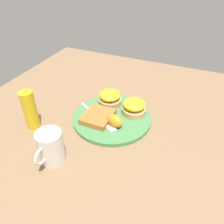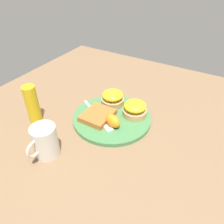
{
  "view_description": "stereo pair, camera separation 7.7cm",
  "coord_description": "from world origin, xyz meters",
  "px_view_note": "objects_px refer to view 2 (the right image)",
  "views": [
    {
      "loc": [
        0.56,
        0.24,
        0.49
      ],
      "look_at": [
        0.0,
        0.0,
        0.03
      ],
      "focal_mm": 35.0,
      "sensor_mm": 36.0,
      "label": 1
    },
    {
      "loc": [
        0.53,
        0.31,
        0.49
      ],
      "look_at": [
        0.0,
        0.0,
        0.03
      ],
      "focal_mm": 35.0,
      "sensor_mm": 36.0,
      "label": 2
    }
  ],
  "objects_px": {
    "hashbrown_patty": "(98,115)",
    "orange_wedge": "(113,121)",
    "sandwich_benedict_left": "(135,109)",
    "cup": "(45,141)",
    "fork": "(99,117)",
    "sandwich_benedict_right": "(113,98)",
    "condiment_bottle": "(32,104)"
  },
  "relations": [
    {
      "from": "sandwich_benedict_right",
      "to": "condiment_bottle",
      "type": "xyz_separation_m",
      "value": [
        0.21,
        -0.2,
        0.03
      ]
    },
    {
      "from": "sandwich_benedict_left",
      "to": "cup",
      "type": "height_order",
      "value": "cup"
    },
    {
      "from": "orange_wedge",
      "to": "cup",
      "type": "distance_m",
      "value": 0.23
    },
    {
      "from": "sandwich_benedict_left",
      "to": "sandwich_benedict_right",
      "type": "relative_size",
      "value": 1.0
    },
    {
      "from": "hashbrown_patty",
      "to": "fork",
      "type": "height_order",
      "value": "hashbrown_patty"
    },
    {
      "from": "hashbrown_patty",
      "to": "fork",
      "type": "bearing_deg",
      "value": 158.34
    },
    {
      "from": "hashbrown_patty",
      "to": "fork",
      "type": "xyz_separation_m",
      "value": [
        -0.0,
        0.0,
        -0.01
      ]
    },
    {
      "from": "fork",
      "to": "condiment_bottle",
      "type": "bearing_deg",
      "value": -60.19
    },
    {
      "from": "fork",
      "to": "sandwich_benedict_left",
      "type": "bearing_deg",
      "value": 126.85
    },
    {
      "from": "sandwich_benedict_right",
      "to": "fork",
      "type": "bearing_deg",
      "value": 0.34
    },
    {
      "from": "sandwich_benedict_right",
      "to": "hashbrown_patty",
      "type": "bearing_deg",
      "value": -0.6
    },
    {
      "from": "hashbrown_patty",
      "to": "orange_wedge",
      "type": "height_order",
      "value": "orange_wedge"
    },
    {
      "from": "fork",
      "to": "cup",
      "type": "height_order",
      "value": "cup"
    },
    {
      "from": "cup",
      "to": "hashbrown_patty",
      "type": "bearing_deg",
      "value": 168.0
    },
    {
      "from": "orange_wedge",
      "to": "hashbrown_patty",
      "type": "bearing_deg",
      "value": -100.08
    },
    {
      "from": "sandwich_benedict_right",
      "to": "hashbrown_patty",
      "type": "height_order",
      "value": "sandwich_benedict_right"
    },
    {
      "from": "fork",
      "to": "hashbrown_patty",
      "type": "bearing_deg",
      "value": -21.66
    },
    {
      "from": "orange_wedge",
      "to": "cup",
      "type": "xyz_separation_m",
      "value": [
        0.19,
        -0.11,
        0.01
      ]
    },
    {
      "from": "condiment_bottle",
      "to": "cup",
      "type": "bearing_deg",
      "value": 56.78
    },
    {
      "from": "orange_wedge",
      "to": "condiment_bottle",
      "type": "xyz_separation_m",
      "value": [
        0.1,
        -0.26,
        0.03
      ]
    },
    {
      "from": "cup",
      "to": "condiment_bottle",
      "type": "height_order",
      "value": "condiment_bottle"
    },
    {
      "from": "sandwich_benedict_left",
      "to": "cup",
      "type": "distance_m",
      "value": 0.32
    },
    {
      "from": "sandwich_benedict_left",
      "to": "hashbrown_patty",
      "type": "bearing_deg",
      "value": -52.14
    },
    {
      "from": "sandwich_benedict_right",
      "to": "fork",
      "type": "xyz_separation_m",
      "value": [
        0.1,
        0.0,
        -0.02
      ]
    },
    {
      "from": "sandwich_benedict_left",
      "to": "cup",
      "type": "xyz_separation_m",
      "value": [
        0.29,
        -0.15,
        0.01
      ]
    },
    {
      "from": "fork",
      "to": "condiment_bottle",
      "type": "height_order",
      "value": "condiment_bottle"
    },
    {
      "from": "fork",
      "to": "orange_wedge",
      "type": "bearing_deg",
      "value": 76.29
    },
    {
      "from": "orange_wedge",
      "to": "sandwich_benedict_left",
      "type": "bearing_deg",
      "value": 159.12
    },
    {
      "from": "hashbrown_patty",
      "to": "orange_wedge",
      "type": "xyz_separation_m",
      "value": [
        0.01,
        0.07,
        0.01
      ]
    },
    {
      "from": "sandwich_benedict_right",
      "to": "hashbrown_patty",
      "type": "distance_m",
      "value": 0.1
    },
    {
      "from": "cup",
      "to": "sandwich_benedict_left",
      "type": "bearing_deg",
      "value": 152.76
    },
    {
      "from": "orange_wedge",
      "to": "condiment_bottle",
      "type": "bearing_deg",
      "value": -69.95
    }
  ]
}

